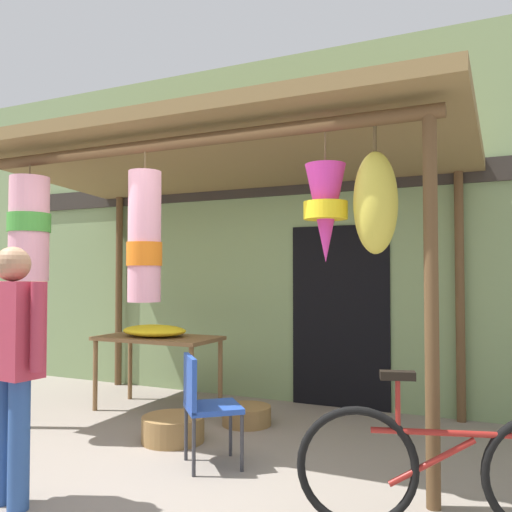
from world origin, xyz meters
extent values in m
plane|color=gray|center=(0.00, 0.00, 0.00)|extent=(30.00, 30.00, 0.00)
cube|color=#7A9360|center=(0.00, 2.39, 2.02)|extent=(9.75, 0.25, 4.03)
cube|color=#2D2823|center=(0.00, 2.25, 2.50)|extent=(8.78, 0.04, 0.24)
cube|color=black|center=(0.61, 2.26, 1.00)|extent=(1.10, 0.03, 2.00)
cylinder|color=brown|center=(1.86, 0.00, 1.25)|extent=(0.09, 0.09, 2.50)
cylinder|color=brown|center=(-2.41, 2.20, 1.25)|extent=(0.09, 0.09, 2.50)
cylinder|color=brown|center=(1.86, 2.20, 1.25)|extent=(0.09, 0.09, 2.50)
cylinder|color=brown|center=(-0.27, 0.00, 2.50)|extent=(4.47, 0.10, 0.10)
cylinder|color=brown|center=(-0.27, 2.20, 2.65)|extent=(4.47, 0.10, 0.10)
cube|color=olive|center=(-0.27, 1.10, 2.62)|extent=(4.77, 2.70, 0.28)
cylinder|color=brown|center=(-1.59, -0.04, 2.39)|extent=(0.01, 0.01, 0.11)
cylinder|color=pink|center=(-1.59, -0.04, 1.87)|extent=(0.35, 0.35, 0.94)
cylinder|color=green|center=(-1.59, -0.04, 1.92)|extent=(0.37, 0.37, 0.17)
cylinder|color=brown|center=(-0.33, -0.03, 2.37)|extent=(0.01, 0.01, 0.16)
cylinder|color=pink|center=(-0.33, -0.03, 1.76)|extent=(0.26, 0.26, 1.05)
cylinder|color=orange|center=(-0.33, -0.03, 1.62)|extent=(0.28, 0.28, 0.19)
cylinder|color=brown|center=(1.17, 0.01, 2.33)|extent=(0.01, 0.01, 0.23)
cone|color=#D13399|center=(1.17, 0.01, 1.88)|extent=(0.28, 0.28, 0.68)
cylinder|color=yellow|center=(1.17, 0.01, 1.90)|extent=(0.31, 0.31, 0.12)
cylinder|color=#4C3D23|center=(1.51, 0.01, 2.36)|extent=(0.02, 0.02, 0.17)
ellipsoid|color=gold|center=(1.51, 0.01, 1.93)|extent=(0.29, 0.25, 0.68)
cube|color=brown|center=(-1.13, 1.30, 0.77)|extent=(1.31, 0.69, 0.04)
cylinder|color=brown|center=(-1.74, 1.00, 0.37)|extent=(0.05, 0.05, 0.75)
cylinder|color=brown|center=(-0.53, 1.00, 0.37)|extent=(0.05, 0.05, 0.75)
cylinder|color=brown|center=(-1.74, 1.59, 0.37)|extent=(0.05, 0.05, 0.75)
cylinder|color=brown|center=(-0.53, 1.59, 0.37)|extent=(0.05, 0.05, 0.75)
ellipsoid|color=yellow|center=(-1.16, 1.27, 0.85)|extent=(0.73, 0.51, 0.13)
ellipsoid|color=#D13399|center=(-1.05, 1.21, 0.86)|extent=(0.33, 0.26, 0.09)
cube|color=#2347A8|center=(0.24, 0.08, 0.44)|extent=(0.56, 0.56, 0.04)
cube|color=#2347A8|center=(0.11, -0.04, 0.64)|extent=(0.29, 0.32, 0.40)
cylinder|color=#333338|center=(0.50, 0.06, 0.22)|extent=(0.03, 0.03, 0.44)
cylinder|color=#333338|center=(0.26, 0.33, 0.22)|extent=(0.03, 0.03, 0.44)
cylinder|color=#333338|center=(0.23, -0.18, 0.22)|extent=(0.03, 0.03, 0.44)
cylinder|color=#333338|center=(-0.01, 0.09, 0.22)|extent=(0.03, 0.03, 0.44)
cylinder|color=olive|center=(-0.37, 0.45, 0.11)|extent=(0.55, 0.55, 0.22)
cylinder|color=olive|center=(-0.02, 1.19, 0.09)|extent=(0.47, 0.47, 0.18)
torus|color=black|center=(1.49, -0.41, 0.33)|extent=(0.69, 0.25, 0.71)
cylinder|color=maroon|center=(1.99, -0.26, 0.55)|extent=(0.86, 0.29, 0.04)
cylinder|color=maroon|center=(1.89, -0.29, 0.38)|extent=(0.48, 0.18, 0.31)
cylinder|color=maroon|center=(1.71, -0.35, 0.71)|extent=(0.03, 0.03, 0.30)
cube|color=black|center=(1.71, -0.35, 0.87)|extent=(0.21, 0.13, 0.05)
cylinder|color=#2D5193|center=(-0.47, -1.11, 0.40)|extent=(0.13, 0.13, 0.81)
cylinder|color=#2D5193|center=(-0.65, -1.09, 0.40)|extent=(0.13, 0.13, 0.81)
cube|color=#B23347|center=(-0.56, -1.10, 1.11)|extent=(0.42, 0.26, 0.61)
cylinder|color=#B23347|center=(-0.30, -1.13, 1.14)|extent=(0.08, 0.08, 0.55)
sphere|color=tan|center=(-0.56, -1.10, 1.52)|extent=(0.22, 0.22, 0.22)
camera|label=1|loc=(2.31, -3.56, 1.46)|focal=37.99mm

